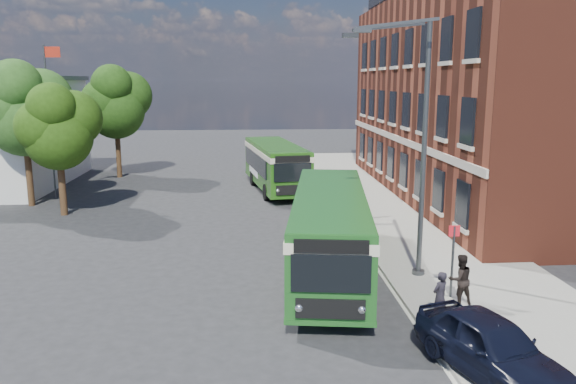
{
  "coord_description": "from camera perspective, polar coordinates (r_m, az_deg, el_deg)",
  "views": [
    {
      "loc": [
        -0.81,
        -20.91,
        7.03
      ],
      "look_at": [
        0.84,
        3.16,
        2.2
      ],
      "focal_mm": 35.0,
      "sensor_mm": 36.0,
      "label": 1
    }
  ],
  "objects": [
    {
      "name": "kerb_line",
      "position": [
        30.13,
        5.29,
        -2.21
      ],
      "size": [
        0.12,
        48.0,
        0.01
      ],
      "primitive_type": "cube",
      "color": "beige",
      "rests_on": "ground"
    },
    {
      "name": "pavement",
      "position": [
        30.74,
        10.92,
        -1.96
      ],
      "size": [
        6.0,
        48.0,
        0.15
      ],
      "primitive_type": "cube",
      "color": "gray",
      "rests_on": "ground"
    },
    {
      "name": "bus_front",
      "position": [
        20.51,
        4.27,
        -3.39
      ],
      "size": [
        4.05,
        11.42,
        3.02
      ],
      "color": "#1F591F",
      "rests_on": "ground"
    },
    {
      "name": "tree_left",
      "position": [
        31.29,
        -22.32,
        6.2
      ],
      "size": [
        4.1,
        3.9,
        6.92
      ],
      "color": "#3B2415",
      "rests_on": "ground"
    },
    {
      "name": "pedestrian_a",
      "position": [
        17.0,
        15.17,
        -10.22
      ],
      "size": [
        0.66,
        0.6,
        1.5
      ],
      "primitive_type": "imported",
      "rotation": [
        0.0,
        0.0,
        3.7
      ],
      "color": "black",
      "rests_on": "pavement"
    },
    {
      "name": "street_lamp",
      "position": [
        19.86,
        12.67,
        4.57
      ],
      "size": [
        2.96,
        2.38,
        9.0
      ],
      "color": "#3C3F42",
      "rests_on": "ground"
    },
    {
      "name": "pedestrian_b",
      "position": [
        18.41,
        17.09,
        -8.48
      ],
      "size": [
        0.86,
        0.72,
        1.61
      ],
      "primitive_type": "imported",
      "rotation": [
        0.0,
        0.0,
        3.29
      ],
      "color": "black",
      "rests_on": "pavement"
    },
    {
      "name": "bus_stop_sign",
      "position": [
        18.73,
        16.39,
        -6.3
      ],
      "size": [
        0.35,
        0.08,
        2.52
      ],
      "color": "#3C3F42",
      "rests_on": "ground"
    },
    {
      "name": "tree_right",
      "position": [
        42.44,
        -17.07,
        8.78
      ],
      "size": [
        4.81,
        4.57,
        8.12
      ],
      "color": "#3B2415",
      "rests_on": "ground"
    },
    {
      "name": "parked_car",
      "position": [
        14.52,
        19.89,
        -14.48
      ],
      "size": [
        2.96,
        4.58,
        1.45
      ],
      "primitive_type": "imported",
      "rotation": [
        0.0,
        0.0,
        0.32
      ],
      "color": "black",
      "rests_on": "pavement"
    },
    {
      "name": "brick_office",
      "position": [
        36.08,
        20.67,
        10.51
      ],
      "size": [
        12.1,
        26.0,
        14.2
      ],
      "color": "maroon",
      "rests_on": "ground"
    },
    {
      "name": "ground",
      "position": [
        22.07,
        -1.62,
        -7.25
      ],
      "size": [
        120.0,
        120.0,
        0.0
      ],
      "primitive_type": "plane",
      "color": "#28292B",
      "rests_on": "ground"
    },
    {
      "name": "flagpole",
      "position": [
        35.91,
        -23.01,
        7.09
      ],
      "size": [
        0.95,
        0.1,
        9.0
      ],
      "color": "#3C3F42",
      "rests_on": "ground"
    },
    {
      "name": "tree_mid",
      "position": [
        34.36,
        -25.25,
        7.74
      ],
      "size": [
        4.82,
        4.59,
        8.14
      ],
      "color": "#3B2415",
      "rests_on": "ground"
    },
    {
      "name": "bus_rear",
      "position": [
        36.05,
        -1.26,
        3.02
      ],
      "size": [
        3.99,
        9.97,
        3.02
      ],
      "color": "#235915",
      "rests_on": "ground"
    }
  ]
}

